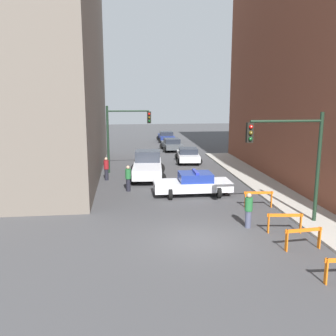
# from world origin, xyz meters

# --- Properties ---
(ground_plane) EXTENTS (120.00, 120.00, 0.00)m
(ground_plane) POSITION_xyz_m (0.00, 0.00, 0.00)
(ground_plane) COLOR #424244
(sidewalk_right) EXTENTS (2.40, 44.00, 0.12)m
(sidewalk_right) POSITION_xyz_m (6.20, 0.00, 0.06)
(sidewalk_right) COLOR #B2ADA3
(sidewalk_right) RESTS_ON ground_plane
(traffic_light_near) EXTENTS (3.64, 0.35, 5.20)m
(traffic_light_near) POSITION_xyz_m (4.73, 1.41, 3.53)
(traffic_light_near) COLOR black
(traffic_light_near) RESTS_ON sidewalk_right
(traffic_light_far) EXTENTS (3.44, 0.35, 5.20)m
(traffic_light_far) POSITION_xyz_m (-3.30, 14.20, 3.40)
(traffic_light_far) COLOR black
(traffic_light_far) RESTS_ON ground_plane
(police_car) EXTENTS (4.71, 2.37, 1.52)m
(police_car) POSITION_xyz_m (0.98, 7.04, 0.72)
(police_car) COLOR white
(police_car) RESTS_ON ground_plane
(white_truck) EXTENTS (2.92, 5.54, 1.90)m
(white_truck) POSITION_xyz_m (-1.48, 12.19, 0.91)
(white_truck) COLOR silver
(white_truck) RESTS_ON ground_plane
(parked_car_near) EXTENTS (2.51, 4.43, 1.31)m
(parked_car_near) POSITION_xyz_m (2.54, 17.96, 0.67)
(parked_car_near) COLOR silver
(parked_car_near) RESTS_ON ground_plane
(parked_car_mid) EXTENTS (2.39, 4.37, 1.31)m
(parked_car_mid) POSITION_xyz_m (1.95, 25.15, 0.67)
(parked_car_mid) COLOR #474C51
(parked_car_mid) RESTS_ON ground_plane
(parked_car_far) EXTENTS (2.29, 4.31, 1.31)m
(parked_car_far) POSITION_xyz_m (2.19, 32.61, 0.67)
(parked_car_far) COLOR navy
(parked_car_far) RESTS_ON ground_plane
(pedestrian_crossing) EXTENTS (0.47, 0.47, 1.66)m
(pedestrian_crossing) POSITION_xyz_m (-2.95, 8.41, 0.86)
(pedestrian_crossing) COLOR black
(pedestrian_crossing) RESTS_ON ground_plane
(pedestrian_corner) EXTENTS (0.38, 0.38, 1.66)m
(pedestrian_corner) POSITION_xyz_m (-4.47, 11.68, 0.86)
(pedestrian_corner) COLOR black
(pedestrian_corner) RESTS_ON ground_plane
(pedestrian_sidewalk) EXTENTS (0.45, 0.45, 1.66)m
(pedestrian_sidewalk) POSITION_xyz_m (2.52, 1.17, 0.86)
(pedestrian_sidewalk) COLOR #474C66
(pedestrian_sidewalk) RESTS_ON ground_plane
(barrier_mid) EXTENTS (1.60, 0.28, 0.90)m
(barrier_mid) POSITION_xyz_m (3.87, -1.54, 0.62)
(barrier_mid) COLOR orange
(barrier_mid) RESTS_ON ground_plane
(barrier_back) EXTENTS (1.59, 0.34, 0.90)m
(barrier_back) POSITION_xyz_m (3.91, 0.31, 0.62)
(barrier_back) COLOR orange
(barrier_back) RESTS_ON ground_plane
(barrier_corner) EXTENTS (1.60, 0.29, 0.90)m
(barrier_corner) POSITION_xyz_m (4.08, 4.12, 0.62)
(barrier_corner) COLOR orange
(barrier_corner) RESTS_ON ground_plane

